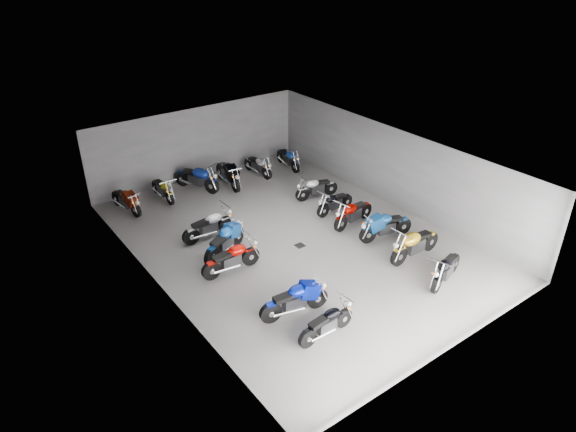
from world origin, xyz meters
The scene contains 23 objects.
ground centered at (0.00, 0.00, 0.00)m, with size 14.00×14.00×0.00m, color gray.
wall_back centered at (0.00, 7.00, 1.60)m, with size 10.00×0.10×3.20m, color gray.
wall_left centered at (-5.00, 0.00, 1.60)m, with size 0.10×14.00×3.20m, color gray.
wall_right centered at (5.00, 0.00, 1.60)m, with size 0.10×14.00×3.20m, color gray.
ceiling centered at (0.00, 0.00, 3.22)m, with size 10.00×14.00×0.04m, color black.
drain_grate centered at (0.00, -0.50, 0.01)m, with size 0.32×0.32×0.01m, color black.
motorcycle_left_a centered at (-2.26, -4.65, 0.45)m, with size 1.89×0.38×0.83m.
motorcycle_left_b centered at (-2.40, -3.40, 0.52)m, with size 2.15×0.57×0.95m.
motorcycle_left_d centered at (-2.75, -0.45, 0.50)m, with size 2.10×0.42×0.92m.
motorcycle_left_e centered at (-2.39, 0.61, 0.52)m, with size 2.03×1.03×0.95m.
motorcycle_left_f centered at (-2.31, 1.89, 0.50)m, with size 2.09×0.41×0.92m.
motorcycle_right_a centered at (2.38, -4.94, 0.49)m, with size 1.98×0.72×0.89m.
motorcycle_right_b centered at (2.65, -3.40, 0.54)m, with size 2.27×0.45×1.00m.
motorcycle_right_c centered at (2.78, -1.91, 0.52)m, with size 2.15×0.61×0.95m.
motorcycle_right_d centered at (2.54, -0.48, 0.50)m, with size 2.09×0.51×0.92m.
motorcycle_right_e centered at (2.63, 0.69, 0.44)m, with size 1.85×0.39×0.81m.
motorcycle_right_f centered at (2.87, 2.13, 0.47)m, with size 1.95×0.50×0.86m.
motorcycle_back_a centered at (-3.96, 5.66, 0.49)m, with size 0.52×2.03×0.90m.
motorcycle_back_b centered at (-2.34, 5.81, 0.46)m, with size 0.38×1.93×0.85m.
motorcycle_back_c centered at (-0.76, 5.78, 0.56)m, with size 1.09×2.18×1.02m.
motorcycle_back_d centered at (0.54, 5.37, 0.56)m, with size 0.54×2.33×1.02m.
motorcycle_back_e centered at (2.23, 5.56, 0.47)m, with size 0.41×1.98×0.87m.
motorcycle_back_f centered at (3.83, 5.39, 0.49)m, with size 0.48×2.05×0.90m.
Camera 1 is at (-9.53, -12.74, 9.65)m, focal length 32.00 mm.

